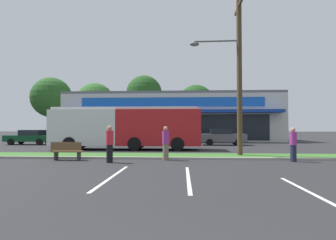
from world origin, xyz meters
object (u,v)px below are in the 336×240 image
at_px(car_3, 31,137).
at_px(pedestrian_mid, 166,143).
at_px(utility_pole, 237,70).
at_px(bus_stop_bench, 67,151).
at_px(pedestrian_by_pole, 293,144).
at_px(city_bus, 126,127).
at_px(pedestrian_far, 110,144).
at_px(car_0, 222,137).

xyz_separation_m(car_3, pedestrian_mid, (14.34, -12.28, 0.13)).
height_order(utility_pole, bus_stop_bench, utility_pole).
xyz_separation_m(car_3, pedestrian_by_pole, (20.73, -12.55, 0.10)).
relative_size(city_bus, pedestrian_by_pole, 6.75).
height_order(bus_stop_bench, pedestrian_mid, pedestrian_mid).
height_order(city_bus, pedestrian_far, city_bus).
bearing_deg(pedestrian_far, bus_stop_bench, 31.69).
bearing_deg(pedestrian_mid, car_0, -45.68).
relative_size(utility_pole, pedestrian_far, 5.26).
distance_m(utility_pole, bus_stop_bench, 10.43).
distance_m(utility_pole, city_bus, 9.60).
distance_m(city_bus, pedestrian_far, 7.95).
bearing_deg(bus_stop_bench, car_0, -127.67).
height_order(car_0, pedestrian_by_pole, pedestrian_by_pole).
xyz_separation_m(city_bus, pedestrian_mid, (3.49, -6.72, -0.88)).
distance_m(city_bus, car_0, 10.12).
height_order(utility_pole, pedestrian_far, utility_pole).
xyz_separation_m(utility_pole, city_bus, (-7.53, 4.98, -3.29)).
relative_size(pedestrian_by_pole, pedestrian_mid, 0.97).
bearing_deg(pedestrian_mid, pedestrian_far, 88.33).
xyz_separation_m(pedestrian_by_pole, pedestrian_mid, (-6.39, 0.27, 0.03)).
xyz_separation_m(car_0, pedestrian_by_pole, (1.64, -12.77, 0.04)).
xyz_separation_m(city_bus, car_3, (-10.85, 5.56, -1.01)).
bearing_deg(car_3, pedestrian_by_pole, 148.82).
height_order(city_bus, car_0, city_bus).
distance_m(utility_pole, car_0, 11.59).
bearing_deg(car_0, bus_stop_bench, -127.67).
bearing_deg(utility_pole, pedestrian_by_pole, -40.50).
distance_m(car_3, pedestrian_mid, 18.88).
bearing_deg(car_0, car_3, -179.33).
distance_m(city_bus, pedestrian_by_pole, 12.14).
distance_m(pedestrian_by_pole, pedestrian_far, 9.08).
height_order(car_0, car_3, car_0).
xyz_separation_m(bus_stop_bench, pedestrian_by_pole, (11.52, 0.03, 0.35)).
bearing_deg(city_bus, car_0, -145.18).
distance_m(utility_pole, car_3, 21.61).
bearing_deg(utility_pole, pedestrian_mid, -156.62).
relative_size(city_bus, pedestrian_far, 6.41).
xyz_separation_m(car_0, pedestrian_far, (-7.41, -13.64, 0.09)).
xyz_separation_m(car_3, pedestrian_far, (11.69, -13.41, 0.15)).
distance_m(bus_stop_bench, car_3, 15.59).
bearing_deg(city_bus, pedestrian_far, 95.91).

